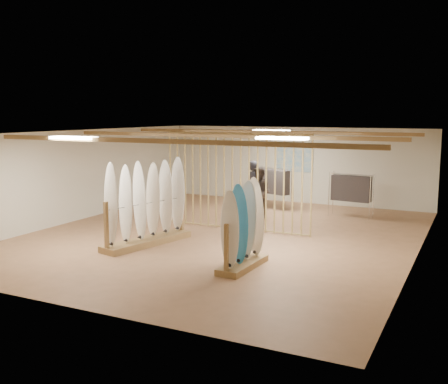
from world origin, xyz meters
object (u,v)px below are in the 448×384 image
at_px(shopper_a, 254,184).
at_px(clothing_rack_b, 351,188).
at_px(shopper_b, 260,189).
at_px(clothing_rack_a, 273,182).
at_px(rack_left, 147,216).
at_px(rack_right, 243,240).

bearing_deg(shopper_a, clothing_rack_b, -122.59).
height_order(shopper_a, shopper_b, shopper_a).
bearing_deg(clothing_rack_a, rack_left, -79.51).
xyz_separation_m(rack_left, shopper_a, (0.92, 4.80, 0.29)).
bearing_deg(clothing_rack_a, shopper_b, -62.76).
height_order(rack_right, shopper_b, rack_right).
bearing_deg(shopper_a, rack_left, 117.18).
relative_size(clothing_rack_b, shopper_a, 0.71).
xyz_separation_m(clothing_rack_a, clothing_rack_b, (2.79, -0.30, -0.02)).
xyz_separation_m(rack_right, shopper_b, (-1.77, 5.27, 0.30)).
xyz_separation_m(rack_right, clothing_rack_b, (0.83, 6.62, 0.31)).
distance_m(rack_left, clothing_rack_a, 6.22).
bearing_deg(shopper_b, rack_left, -93.01).
bearing_deg(rack_right, clothing_rack_b, 85.45).
height_order(rack_right, clothing_rack_a, rack_right).
relative_size(rack_left, shopper_a, 1.33).
bearing_deg(clothing_rack_b, rack_left, -117.07).
distance_m(rack_right, clothing_rack_b, 6.68).
height_order(rack_left, shopper_a, rack_left).
relative_size(rack_left, clothing_rack_b, 1.88).
relative_size(rack_left, clothing_rack_a, 1.84).
relative_size(clothing_rack_b, shopper_b, 0.78).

